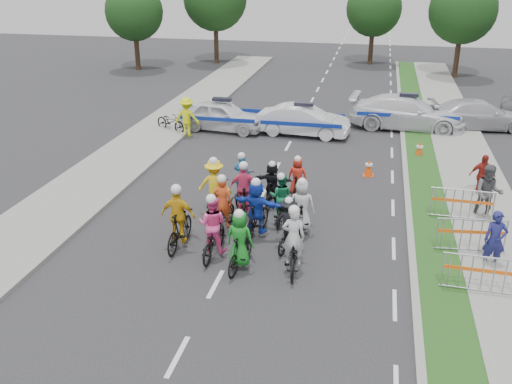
% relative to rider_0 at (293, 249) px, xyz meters
% --- Properties ---
extents(ground, '(90.00, 90.00, 0.00)m').
position_rel_rider_0_xyz_m(ground, '(-1.87, -1.17, -0.65)').
color(ground, '#28282B').
rests_on(ground, ground).
extents(curb_right, '(0.20, 60.00, 0.12)m').
position_rel_rider_0_xyz_m(curb_right, '(3.23, 3.83, -0.59)').
color(curb_right, gray).
rests_on(curb_right, ground).
extents(grass_strip, '(1.20, 60.00, 0.11)m').
position_rel_rider_0_xyz_m(grass_strip, '(3.93, 3.83, -0.60)').
color(grass_strip, '#254D18').
rests_on(grass_strip, ground).
extents(sidewalk_right, '(2.40, 60.00, 0.13)m').
position_rel_rider_0_xyz_m(sidewalk_right, '(5.73, 3.83, -0.59)').
color(sidewalk_right, gray).
rests_on(sidewalk_right, ground).
extents(sidewalk_left, '(3.00, 60.00, 0.13)m').
position_rel_rider_0_xyz_m(sidewalk_left, '(-8.37, 3.83, -0.59)').
color(sidewalk_left, gray).
rests_on(sidewalk_left, ground).
extents(rider_0, '(0.86, 1.99, 1.97)m').
position_rel_rider_0_xyz_m(rider_0, '(0.00, 0.00, 0.00)').
color(rider_0, black).
rests_on(rider_0, ground).
extents(rider_1, '(0.83, 1.79, 1.83)m').
position_rel_rider_0_xyz_m(rider_1, '(-1.42, -0.26, 0.06)').
color(rider_1, black).
rests_on(rider_1, ground).
extents(rider_2, '(0.83, 1.93, 1.94)m').
position_rel_rider_0_xyz_m(rider_2, '(-2.35, 0.32, 0.07)').
color(rider_2, black).
rests_on(rider_2, ground).
extents(rider_3, '(1.04, 1.95, 2.04)m').
position_rel_rider_0_xyz_m(rider_3, '(-3.46, 0.59, 0.13)').
color(rider_3, black).
rests_on(rider_3, ground).
extents(rider_4, '(1.01, 1.71, 1.66)m').
position_rel_rider_0_xyz_m(rider_4, '(-0.33, 1.23, 0.00)').
color(rider_4, black).
rests_on(rider_4, ground).
extents(rider_5, '(1.61, 1.91, 1.94)m').
position_rel_rider_0_xyz_m(rider_5, '(-1.41, 1.78, 0.16)').
color(rider_5, black).
rests_on(rider_5, ground).
extents(rider_6, '(0.80, 1.92, 1.92)m').
position_rel_rider_0_xyz_m(rider_6, '(-2.49, 1.92, -0.02)').
color(rider_6, black).
rests_on(rider_6, ground).
extents(rider_7, '(0.83, 1.83, 1.89)m').
position_rel_rider_0_xyz_m(rider_7, '(-0.08, 2.21, 0.08)').
color(rider_7, black).
rests_on(rider_7, ground).
extents(rider_8, '(0.73, 1.70, 1.73)m').
position_rel_rider_0_xyz_m(rider_8, '(-0.84, 2.92, -0.00)').
color(rider_8, black).
rests_on(rider_8, ground).
extents(rider_9, '(1.03, 1.91, 1.93)m').
position_rel_rider_0_xyz_m(rider_9, '(-2.10, 3.15, 0.09)').
color(rider_9, black).
rests_on(rider_9, ground).
extents(rider_10, '(1.14, 2.00, 2.01)m').
position_rel_rider_0_xyz_m(rider_10, '(-3.10, 3.13, 0.12)').
color(rider_10, black).
rests_on(rider_10, ground).
extents(rider_11, '(1.35, 1.61, 1.66)m').
position_rel_rider_0_xyz_m(rider_11, '(-1.35, 4.12, 0.06)').
color(rider_11, black).
rests_on(rider_11, ground).
extents(rider_12, '(0.67, 1.78, 1.80)m').
position_rel_rider_0_xyz_m(rider_12, '(-2.46, 4.39, -0.05)').
color(rider_12, black).
rests_on(rider_12, ground).
extents(rider_13, '(0.73, 1.61, 1.66)m').
position_rel_rider_0_xyz_m(rider_13, '(-0.60, 4.87, 0.00)').
color(rider_13, black).
rests_on(rider_13, ground).
extents(police_car_0, '(4.45, 2.21, 1.46)m').
position_rel_rider_0_xyz_m(police_car_0, '(-5.45, 12.67, 0.08)').
color(police_car_0, white).
rests_on(police_car_0, ground).
extents(police_car_1, '(4.46, 1.89, 1.43)m').
position_rel_rider_0_xyz_m(police_car_1, '(-1.45, 12.66, 0.07)').
color(police_car_1, white).
rests_on(police_car_1, ground).
extents(police_car_2, '(5.75, 2.70, 1.62)m').
position_rel_rider_0_xyz_m(police_car_2, '(3.41, 14.84, 0.16)').
color(police_car_2, white).
rests_on(police_car_2, ground).
extents(civilian_sedan, '(5.07, 2.59, 1.41)m').
position_rel_rider_0_xyz_m(civilian_sedan, '(6.90, 15.59, 0.05)').
color(civilian_sedan, silver).
rests_on(civilian_sedan, ground).
extents(spectator_0, '(0.62, 0.41, 1.66)m').
position_rel_rider_0_xyz_m(spectator_0, '(5.35, 1.31, 0.18)').
color(spectator_0, navy).
rests_on(spectator_0, ground).
extents(spectator_1, '(0.99, 0.81, 1.88)m').
position_rel_rider_0_xyz_m(spectator_1, '(5.63, 4.48, 0.29)').
color(spectator_1, '#515256').
rests_on(spectator_1, ground).
extents(spectator_2, '(0.95, 0.50, 1.56)m').
position_rel_rider_0_xyz_m(spectator_2, '(5.76, 6.56, 0.13)').
color(spectator_2, maroon).
rests_on(spectator_2, ground).
extents(marshal_hiviz, '(1.22, 0.73, 1.85)m').
position_rel_rider_0_xyz_m(marshal_hiviz, '(-6.81, 11.36, 0.28)').
color(marshal_hiviz, '#E2EE0C').
rests_on(marshal_hiviz, ground).
extents(barrier_0, '(2.02, 0.58, 1.12)m').
position_rel_rider_0_xyz_m(barrier_0, '(4.83, -0.27, -0.09)').
color(barrier_0, '#A5A8AD').
rests_on(barrier_0, ground).
extents(barrier_1, '(2.04, 0.71, 1.12)m').
position_rel_rider_0_xyz_m(barrier_1, '(4.83, 1.93, -0.09)').
color(barrier_1, '#A5A8AD').
rests_on(barrier_1, ground).
extents(barrier_2, '(2.02, 0.57, 1.12)m').
position_rel_rider_0_xyz_m(barrier_2, '(4.83, 4.17, -0.09)').
color(barrier_2, '#A5A8AD').
rests_on(barrier_2, ground).
extents(cone_0, '(0.40, 0.40, 0.70)m').
position_rel_rider_0_xyz_m(cone_0, '(1.80, 7.79, -0.31)').
color(cone_0, '#F24C0C').
rests_on(cone_0, ground).
extents(cone_1, '(0.40, 0.40, 0.70)m').
position_rel_rider_0_xyz_m(cone_1, '(3.84, 10.52, -0.31)').
color(cone_1, '#F24C0C').
rests_on(cone_1, ground).
extents(parked_bike, '(1.97, 1.46, 0.99)m').
position_rel_rider_0_xyz_m(parked_bike, '(-7.85, 11.90, -0.16)').
color(parked_bike, black).
rests_on(parked_bike, ground).
extents(tree_0, '(4.20, 4.20, 6.30)m').
position_rel_rider_0_xyz_m(tree_0, '(-15.87, 26.83, 3.54)').
color(tree_0, '#382619').
rests_on(tree_0, ground).
extents(tree_1, '(4.55, 4.55, 6.82)m').
position_rel_rider_0_xyz_m(tree_1, '(7.13, 28.83, 3.89)').
color(tree_1, '#382619').
rests_on(tree_1, ground).
extents(tree_4, '(4.20, 4.20, 6.30)m').
position_rel_rider_0_xyz_m(tree_4, '(1.13, 32.83, 3.54)').
color(tree_4, '#382619').
rests_on(tree_4, ground).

